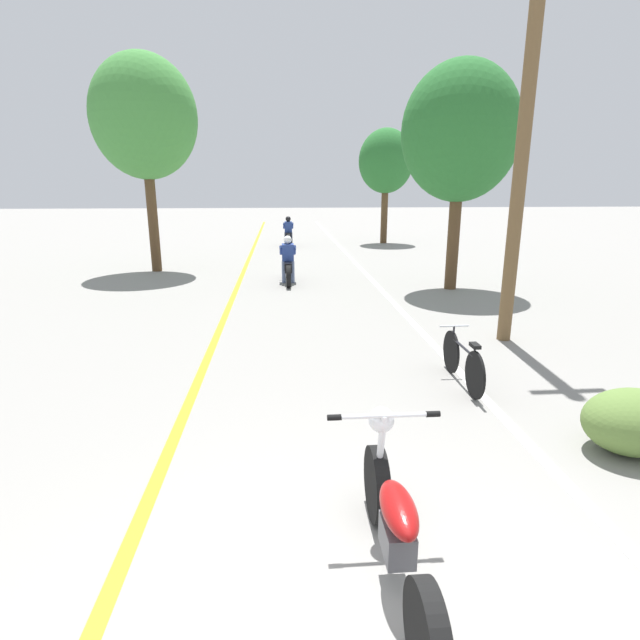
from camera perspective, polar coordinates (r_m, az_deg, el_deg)
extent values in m
cube|color=yellow|center=(15.25, -9.13, 4.52)|extent=(0.14, 48.00, 0.01)
cube|color=white|center=(15.44, 5.77, 4.77)|extent=(0.14, 48.00, 0.01)
cylinder|color=brown|center=(9.57, 22.36, 19.75)|extent=(0.24, 0.24, 7.45)
cylinder|color=#513A23|center=(14.10, 15.05, 9.73)|extent=(0.32, 0.32, 3.12)
ellipsoid|color=#286B2D|center=(14.10, 15.79, 19.98)|extent=(3.05, 2.74, 3.50)
cylinder|color=#513A23|center=(24.91, 7.36, 12.21)|extent=(0.32, 0.32, 3.03)
ellipsoid|color=#286B2D|center=(24.90, 7.55, 17.58)|extent=(2.59, 2.33, 2.97)
cylinder|color=#513A23|center=(17.38, -18.61, 11.49)|extent=(0.32, 0.32, 3.77)
ellipsoid|color=#42893D|center=(17.47, -19.48, 21.04)|extent=(3.25, 2.93, 3.74)
ellipsoid|color=#5B7A38|center=(6.38, 32.32, -9.81)|extent=(1.10, 0.88, 0.70)
cylinder|color=black|center=(4.51, 6.52, -18.11)|extent=(0.12, 0.65, 0.65)
cylinder|color=black|center=(3.39, 12.12, -32.05)|extent=(0.12, 0.65, 0.65)
ellipsoid|color=maroon|center=(3.74, 8.97, -20.54)|extent=(0.24, 0.64, 0.20)
cube|color=#4C4C51|center=(3.89, 8.80, -23.54)|extent=(0.20, 0.36, 0.24)
cylinder|color=silver|center=(4.25, 6.91, -14.68)|extent=(0.06, 0.23, 0.74)
cylinder|color=silver|center=(4.00, 7.33, -10.80)|extent=(0.78, 0.04, 0.04)
cylinder|color=black|center=(3.94, 1.64, -11.08)|extent=(0.11, 0.05, 0.05)
cylinder|color=black|center=(4.09, 12.79, -10.44)|extent=(0.11, 0.05, 0.05)
sphere|color=silver|center=(4.11, 7.04, -11.26)|extent=(0.21, 0.21, 0.21)
cylinder|color=black|center=(15.45, -3.70, 5.98)|extent=(0.12, 0.62, 0.62)
cylinder|color=black|center=(13.96, -3.61, 4.98)|extent=(0.12, 0.62, 0.62)
cube|color=black|center=(14.67, -3.67, 6.19)|extent=(0.20, 0.97, 0.28)
cylinder|color=silver|center=(15.26, -3.74, 8.36)|extent=(0.50, 0.03, 0.03)
cylinder|color=slate|center=(14.65, -4.16, 5.48)|extent=(0.11, 0.11, 0.63)
cylinder|color=slate|center=(14.66, -3.14, 5.50)|extent=(0.11, 0.11, 0.63)
cube|color=navy|center=(14.60, -3.69, 7.70)|extent=(0.34, 0.27, 0.53)
cylinder|color=navy|center=(14.75, -4.49, 7.96)|extent=(0.08, 0.42, 0.33)
cylinder|color=navy|center=(14.75, -2.92, 7.99)|extent=(0.08, 0.42, 0.33)
sphere|color=white|center=(14.59, -3.72, 9.15)|extent=(0.23, 0.23, 0.23)
cylinder|color=black|center=(24.28, -3.65, 9.37)|extent=(0.12, 0.62, 0.62)
cylinder|color=black|center=(22.93, -3.59, 9.02)|extent=(0.12, 0.62, 0.62)
cube|color=black|center=(23.58, -3.63, 9.63)|extent=(0.20, 0.87, 0.28)
cylinder|color=silver|center=(24.12, -3.67, 10.90)|extent=(0.50, 0.03, 0.03)
cylinder|color=#282D3D|center=(23.55, -3.94, 9.19)|extent=(0.11, 0.11, 0.63)
cylinder|color=#282D3D|center=(23.55, -3.30, 9.20)|extent=(0.11, 0.11, 0.63)
cube|color=navy|center=(23.53, -3.64, 10.56)|extent=(0.34, 0.27, 0.51)
cylinder|color=navy|center=(23.68, -4.15, 10.70)|extent=(0.08, 0.41, 0.32)
cylinder|color=navy|center=(23.69, -3.16, 10.72)|extent=(0.08, 0.41, 0.32)
sphere|color=black|center=(23.54, -3.66, 11.46)|extent=(0.24, 0.24, 0.24)
cylinder|color=black|center=(7.89, 14.75, -3.53)|extent=(0.04, 0.65, 0.65)
cylinder|color=black|center=(7.04, 17.29, -6.04)|extent=(0.04, 0.65, 0.65)
cylinder|color=black|center=(7.39, 16.08, -3.05)|extent=(0.04, 0.78, 0.04)
cylinder|color=black|center=(7.04, 17.18, -4.32)|extent=(0.03, 0.03, 0.39)
cube|color=black|center=(6.98, 17.31, -2.81)|extent=(0.10, 0.20, 0.05)
cylinder|color=black|center=(7.78, 14.98, -2.17)|extent=(0.03, 0.03, 0.42)
cylinder|color=silver|center=(7.72, 15.08, -0.67)|extent=(0.44, 0.03, 0.03)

